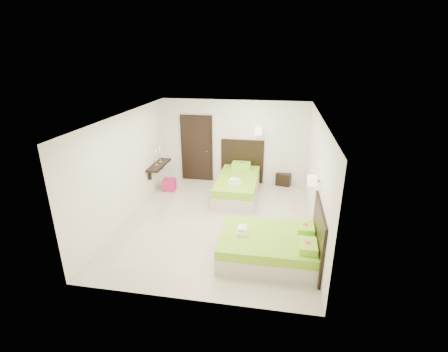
% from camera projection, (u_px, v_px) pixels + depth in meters
% --- Properties ---
extents(floor, '(5.50, 5.50, 0.00)m').
position_uv_depth(floor, '(218.00, 222.00, 8.01)').
color(floor, beige).
rests_on(floor, ground).
extents(bed_single, '(1.34, 2.24, 1.85)m').
position_uv_depth(bed_single, '(238.00, 184.00, 9.43)').
color(bed_single, beige).
rests_on(bed_single, ground).
extents(bed_double, '(1.94, 1.65, 1.60)m').
position_uv_depth(bed_double, '(272.00, 246.00, 6.49)').
color(bed_double, beige).
rests_on(bed_double, ground).
extents(nightstand, '(0.52, 0.49, 0.39)m').
position_uv_depth(nightstand, '(284.00, 179.00, 10.21)').
color(nightstand, black).
rests_on(nightstand, ground).
extents(ottoman, '(0.38, 0.38, 0.35)m').
position_uv_depth(ottoman, '(169.00, 185.00, 9.79)').
color(ottoman, '#AD1754').
rests_on(ottoman, ground).
extents(door, '(1.02, 0.15, 2.14)m').
position_uv_depth(door, '(197.00, 149.00, 10.32)').
color(door, black).
rests_on(door, ground).
extents(console_shelf, '(0.35, 1.20, 0.78)m').
position_uv_depth(console_shelf, '(158.00, 165.00, 9.53)').
color(console_shelf, black).
rests_on(console_shelf, ground).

